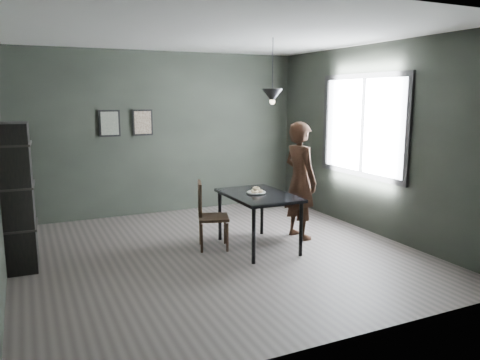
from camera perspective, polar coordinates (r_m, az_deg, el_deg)
name	(u,v)px	position (r m, az deg, el deg)	size (l,w,h in m)	color
ground	(218,253)	(6.25, -2.75, -8.93)	(5.00, 5.00, 0.00)	#37322F
back_wall	(163,133)	(8.30, -9.42, 5.62)	(5.00, 0.10, 2.80)	black
ceiling	(216,33)	(5.95, -2.99, 17.47)	(5.00, 5.00, 0.02)	silver
window_assembly	(363,126)	(7.37, 14.72, 6.41)	(0.04, 1.96, 1.56)	white
cafe_table	(258,200)	(6.30, 2.25, -2.39)	(0.80, 1.20, 0.75)	black
white_plate	(256,193)	(6.32, 2.00, -1.58)	(0.23, 0.23, 0.01)	white
donut_pile	(256,190)	(6.31, 2.00, -1.28)	(0.18, 0.17, 0.08)	beige
woman	(300,181)	(6.79, 7.34, -0.06)	(0.62, 0.41, 1.69)	black
wood_chair	(207,211)	(6.31, -4.01, -3.77)	(0.50, 0.50, 0.92)	black
shelf_unit	(18,197)	(6.09, -25.43, -1.90)	(0.33, 0.58, 1.75)	black
pendant_lamp	(272,96)	(6.36, 3.96, 10.23)	(0.28, 0.28, 0.86)	black
framed_print_left	(110,123)	(8.06, -15.61, 6.67)	(0.34, 0.04, 0.44)	black
framed_print_right	(143,123)	(8.16, -11.78, 6.87)	(0.34, 0.04, 0.44)	black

